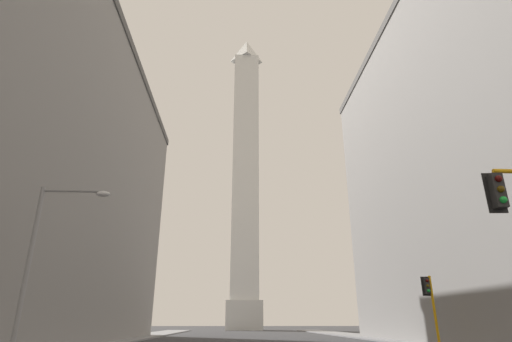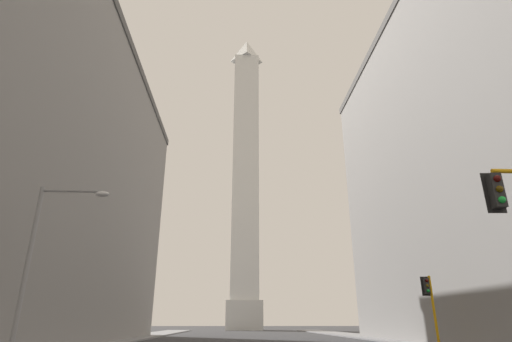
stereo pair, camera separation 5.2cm
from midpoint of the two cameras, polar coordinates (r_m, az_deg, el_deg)
name	(u,v)px [view 1 (the left image)]	position (r m, az deg, el deg)	size (l,w,h in m)	color
obelisk	(245,172)	(104.11, -1.55, -0.12)	(8.34, 8.34, 80.07)	silver
traffic_light_mid_right	(431,300)	(31.82, 23.65, -16.52)	(0.77, 0.50, 4.85)	orange
street_lamp	(44,250)	(20.07, -28.13, -9.87)	(3.17, 0.36, 7.58)	gray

